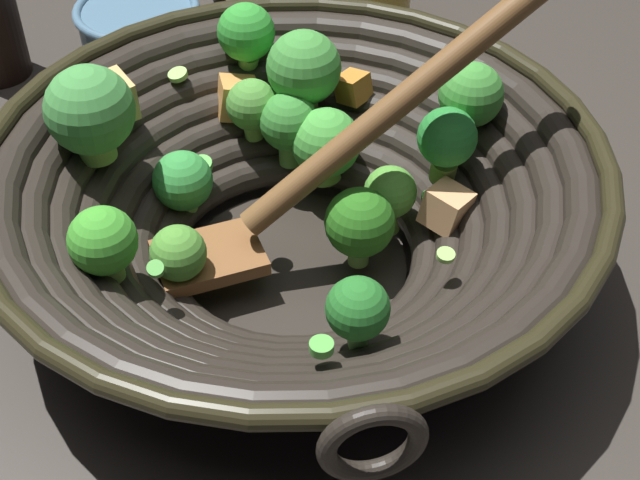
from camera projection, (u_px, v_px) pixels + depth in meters
name	position (u px, v px, depth m)	size (l,w,h in m)	color
ground_plane	(296.00, 274.00, 0.65)	(4.00, 4.00, 0.00)	#332D28
wok	(293.00, 196.00, 0.61)	(0.41, 0.42, 0.20)	black
prep_bowl	(139.00, 30.00, 0.84)	(0.11, 0.11, 0.05)	slate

